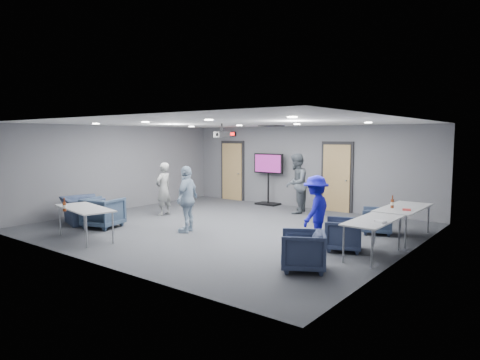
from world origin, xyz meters
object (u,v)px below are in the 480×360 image
Objects in this scene: chair_right_a at (377,221)px; chair_right_c at (303,251)px; person_a at (164,189)px; table_front_left at (85,210)px; table_right_a at (404,209)px; projector at (222,134)px; bottle_front at (64,206)px; chair_front_a at (103,212)px; table_right_b at (373,222)px; person_c at (187,199)px; person_b at (296,183)px; person_d at (316,211)px; chair_front_b at (82,210)px; tv_stand at (268,176)px; bottle_right at (392,203)px; chair_right_b at (343,234)px.

chair_right_c is at bearing -19.62° from chair_right_a.
table_front_left is (0.85, -3.16, -0.11)m from person_a.
projector is at bearing 106.55° from table_right_a.
bottle_front is (0.95, -3.71, 0.05)m from person_a.
chair_front_a reaches higher than table_front_left.
table_right_b reaches higher than chair_right_a.
table_front_left is (-1.32, -1.97, -0.13)m from person_c.
person_b is 0.97× the size of table_front_left.
person_d is 5.44m from bottle_front.
chair_front_b is at bearing -13.39° from chair_front_a.
table_right_a is 5.70m from tv_stand.
chair_right_c is at bearing 15.73° from person_d.
person_c is 0.86× the size of table_front_left.
table_front_left is at bearing -35.03° from person_b.
projector reaches higher than person_b.
table_right_b is at bearing 78.57° from person_a.
tv_stand reaches higher than chair_front_b.
chair_front_b is 6.21m from tv_stand.
chair_front_a reaches higher than table_right_b.
chair_right_c is 5.85m from chair_front_a.
chair_right_c is 3.30m from bottle_right.
person_c is at bearing 67.10° from table_front_left.
person_d is 5.50m from chair_front_a.
table_right_b is at bearing -84.00° from bottle_right.
person_d is 0.78m from chair_right_b.
chair_right_a is 2.13m from table_right_b.
bottle_right is at bearing 37.71° from projector.
bottle_front is at bearing -63.56° from chair_right_a.
tv_stand is 3.88m from projector.
tv_stand is (1.26, 5.75, 0.61)m from chair_front_a.
chair_right_b is 0.85× the size of chair_front_a.
table_front_left reaches higher than chair_front_b.
table_right_b is (0.65, 1.61, 0.33)m from chair_right_c.
table_right_b is 0.89× the size of table_front_left.
person_a reaches higher than chair_front_b.
chair_front_a is 2.93× the size of bottle_front.
bottle_right is (7.25, 3.28, 0.48)m from chair_front_b.
chair_right_b is 6.99m from chair_front_b.
bottle_front reaches higher than bottle_right.
person_a is 0.89× the size of tv_stand.
person_a is 0.86× the size of person_b.
tv_stand is at bearing 86.86° from bottle_front.
person_c is at bearing -81.51° from person_d.
tv_stand is at bearing -140.67° from person_d.
chair_right_b is 0.37× the size of table_right_a.
person_b is 1.09× the size of table_right_b.
table_front_left is 6.44× the size of bottle_front.
person_a is 4.02m from person_b.
person_d is at bearing -114.61° from chair_right_b.
table_right_a is 1.03× the size of table_front_left.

